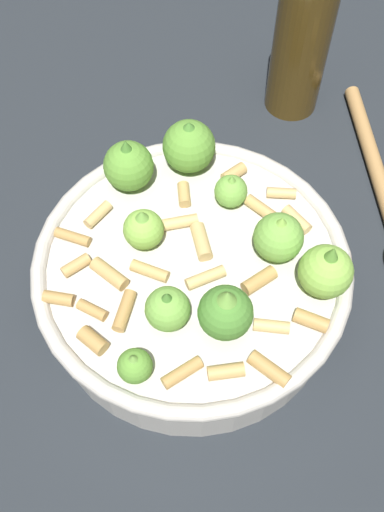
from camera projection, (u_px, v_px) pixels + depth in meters
name	position (u px, v px, depth m)	size (l,w,h in m)	color
ground_plane	(192.00, 298.00, 0.54)	(2.40, 2.40, 0.00)	#23282D
cooking_pan	(194.00, 272.00, 0.51)	(0.27, 0.27, 0.12)	beige
olive_oil_bottle	(302.00, 40.00, 0.60)	(0.06, 0.06, 0.21)	#4C3814
wooden_spoon	(382.00, 189.00, 0.60)	(0.26, 0.08, 0.02)	#B2844C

